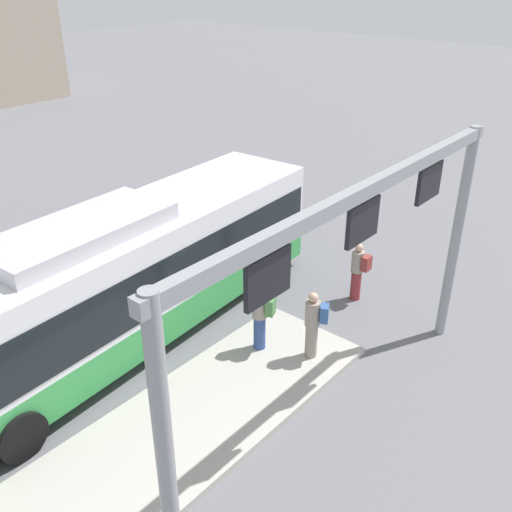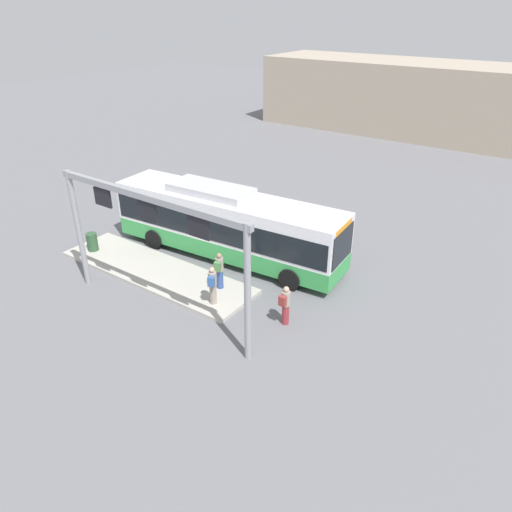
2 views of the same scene
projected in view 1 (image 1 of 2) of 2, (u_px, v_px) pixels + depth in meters
ground_plane at (128, 341)px, 13.95m from camera, size 120.00×120.00×0.00m
platform_curb at (164, 443)px, 10.89m from camera, size 10.00×2.80×0.16m
bus_main at (119, 276)px, 13.11m from camera, size 11.86×3.35×3.46m
person_boarding at (358, 270)px, 15.27m from camera, size 0.35×0.53×1.67m
person_waiting_near at (314, 323)px, 12.77m from camera, size 0.52×0.61×1.67m
person_waiting_mid at (261, 316)px, 13.04m from camera, size 0.48×0.60×1.67m
platform_sign_gantry at (359, 263)px, 9.59m from camera, size 9.19×0.24×5.20m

